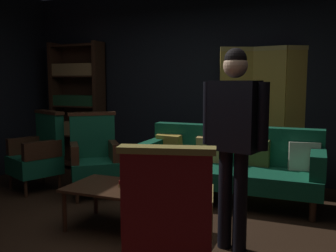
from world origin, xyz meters
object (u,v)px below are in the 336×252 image
Objects in this scene: armchair_wing_right at (94,157)px; book_tan_leather at (133,185)px; armchair_gilt_accent at (170,223)px; book_red_leather at (133,182)px; folding_screen at (300,115)px; coffee_table at (120,191)px; velvet_couch at (230,163)px; standing_figure at (234,131)px; bookshelf at (78,104)px; armchair_wing_left at (39,153)px.

armchair_wing_right reaches higher than book_tan_leather.
armchair_gilt_accent reaches higher than book_red_leather.
coffee_table is (-1.54, -2.22, -0.61)m from folding_screen.
velvet_couch is 2.04× the size of armchair_wing_right.
book_tan_leather is (-0.67, -1.26, -0.02)m from velvet_couch.
standing_figure is at bearing 72.92° from armchair_gilt_accent.
bookshelf is at bearing 131.64° from armchair_wing_right.
book_red_leather is at bearing 17.48° from coffee_table.
coffee_table is 4.42× the size of book_red_leather.
velvet_couch is 2.12× the size of coffee_table.
bookshelf is 2.92m from book_tan_leather.
coffee_table is 0.96× the size of armchair_wing_left.
coffee_table is at bearing -121.55° from velvet_couch.
armchair_wing_right is at bearing 140.33° from book_red_leather.
standing_figure is (0.25, 0.81, 0.54)m from armchair_gilt_accent.
bookshelf is at bearing 135.42° from book_red_leather.
standing_figure is (1.11, -0.04, 0.65)m from coffee_table.
book_tan_leather is at bearing 129.58° from armchair_gilt_accent.
armchair_gilt_accent is at bearing -44.86° from armchair_wing_right.
book_red_leather is (-0.74, 0.89, -0.02)m from armchair_gilt_accent.
folding_screen is at bearing 77.64° from armchair_gilt_accent.
folding_screen is 1.04× the size of bookshelf.
armchair_wing_right is (0.82, 0.05, 0.00)m from armchair_wing_left.
folding_screen is 2.30m from standing_figure.
standing_figure is at bearing -2.05° from coffee_table.
bookshelf is 4.04m from armchair_gilt_accent.
standing_figure reaches higher than velvet_couch.
standing_figure is (-0.42, -2.26, 0.04)m from folding_screen.
bookshelf is 10.00× the size of book_tan_leather.
book_red_leather reaches higher than book_tan_leather.
folding_screen is 1.25× the size of standing_figure.
armchair_wing_left is 1.93m from book_tan_leather.
armchair_wing_right is (-1.63, -0.47, 0.03)m from velvet_couch.
armchair_wing_right reaches higher than velvet_couch.
velvet_couch is (-0.74, -0.92, -0.53)m from folding_screen.
armchair_gilt_accent is 1.00× the size of armchair_wing_right.
coffee_table is 1.22m from armchair_gilt_accent.
armchair_wing_left is at bearing 157.31° from book_red_leather.
folding_screen reaches higher than armchair_wing_right.
standing_figure is at bearing -24.18° from armchair_wing_right.
armchair_wing_left is 1.00× the size of armchair_wing_right.
armchair_gilt_accent is at bearing -44.64° from coffee_table.
book_tan_leather is (0.13, 0.04, 0.06)m from coffee_table.
bookshelf is 2.05× the size of coffee_table.
book_tan_leather is at bearing -122.93° from folding_screen.
coffee_table is at bearing -46.98° from bookshelf.
armchair_gilt_accent reaches higher than coffee_table.
folding_screen is at bearing 79.38° from standing_figure.
armchair_gilt_accent is at bearing -33.04° from armchair_wing_left.
folding_screen reaches higher than coffee_table.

